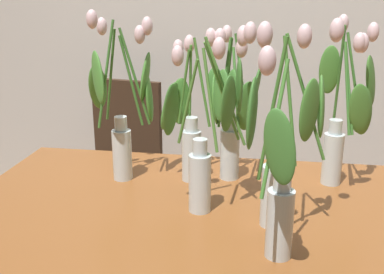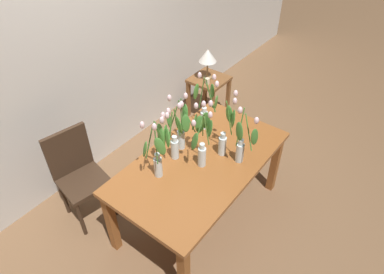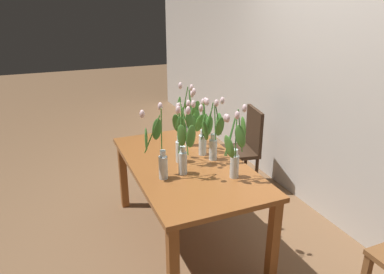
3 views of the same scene
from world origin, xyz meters
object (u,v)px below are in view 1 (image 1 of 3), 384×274
object	(u,v)px
tulip_vase_4	(275,189)
tulip_vase_1	(122,114)
tulip_vase_3	(209,136)
tulip_vase_0	(232,119)
tulip_vase_6	(344,120)
dining_chair	(120,158)
dining_table	(214,232)
tulip_vase_5	(191,127)
tulip_vase_2	(286,163)

from	to	relation	value
tulip_vase_4	tulip_vase_1	bearing A→B (deg)	138.81
tulip_vase_3	tulip_vase_4	distance (m)	0.32
tulip_vase_0	tulip_vase_6	xyz separation A→B (m)	(0.37, 0.00, 0.01)
tulip_vase_4	dining_chair	size ratio (longest dim) A/B	0.62
tulip_vase_0	tulip_vase_6	distance (m)	0.37
dining_table	tulip_vase_3	bearing A→B (deg)	-127.01
tulip_vase_0	tulip_vase_6	bearing A→B (deg)	0.37
tulip_vase_4	tulip_vase_5	distance (m)	0.57
tulip_vase_6	dining_chair	world-z (taller)	tulip_vase_6
tulip_vase_2	tulip_vase_4	bearing A→B (deg)	-99.96
tulip_vase_2	tulip_vase_0	bearing A→B (deg)	118.05
tulip_vase_6	tulip_vase_4	bearing A→B (deg)	-114.11
dining_table	tulip_vase_3	distance (m)	0.33
dining_table	dining_chair	world-z (taller)	dining_chair
tulip_vase_1	tulip_vase_6	world-z (taller)	tulip_vase_1
dining_table	tulip_vase_5	xyz separation A→B (m)	(-0.11, 0.21, 0.28)
tulip_vase_0	tulip_vase_5	world-z (taller)	tulip_vase_0
tulip_vase_2	tulip_vase_4	xyz separation A→B (m)	(-0.03, -0.18, -0.00)
tulip_vase_3	tulip_vase_6	size ratio (longest dim) A/B	0.99
tulip_vase_1	tulip_vase_5	size ratio (longest dim) A/B	1.11
tulip_vase_1	dining_chair	xyz separation A→B (m)	(-0.27, 0.77, -0.46)
tulip_vase_3	tulip_vase_5	xyz separation A→B (m)	(-0.09, 0.23, -0.04)
tulip_vase_3	tulip_vase_0	bearing A→B (deg)	78.43
tulip_vase_1	tulip_vase_4	bearing A→B (deg)	-41.19
tulip_vase_5	dining_table	bearing A→B (deg)	-62.33
tulip_vase_4	tulip_vase_0	bearing A→B (deg)	105.65
tulip_vase_1	tulip_vase_4	size ratio (longest dim) A/B	1.01
dining_table	tulip_vase_1	distance (m)	0.51
tulip_vase_6	dining_chair	size ratio (longest dim) A/B	0.61
dining_chair	tulip_vase_6	bearing A→B (deg)	-34.90
dining_table	tulip_vase_6	world-z (taller)	tulip_vase_6
tulip_vase_2	tulip_vase_6	xyz separation A→B (m)	(0.20, 0.33, 0.04)
tulip_vase_0	tulip_vase_4	xyz separation A→B (m)	(0.14, -0.51, -0.03)
tulip_vase_3	tulip_vase_5	distance (m)	0.25
dining_table	tulip_vase_0	size ratio (longest dim) A/B	2.95
tulip_vase_4	dining_chair	xyz separation A→B (m)	(-0.79, 1.22, -0.41)
tulip_vase_4	tulip_vase_6	world-z (taller)	tulip_vase_4
tulip_vase_2	tulip_vase_3	distance (m)	0.24
tulip_vase_0	tulip_vase_3	xyz separation A→B (m)	(-0.05, -0.25, 0.01)
dining_table	dining_chair	size ratio (longest dim) A/B	1.72
dining_table	tulip_vase_4	xyz separation A→B (m)	(0.17, -0.28, 0.28)
dining_table	tulip_vase_1	size ratio (longest dim) A/B	2.72
tulip_vase_3	tulip_vase_6	world-z (taller)	tulip_vase_6
tulip_vase_3	tulip_vase_5	bearing A→B (deg)	111.55
tulip_vase_6	tulip_vase_5	bearing A→B (deg)	-177.80
tulip_vase_1	tulip_vase_3	world-z (taller)	tulip_vase_1
tulip_vase_3	tulip_vase_4	world-z (taller)	tulip_vase_4
dining_table	tulip_vase_5	world-z (taller)	tulip_vase_5
dining_table	tulip_vase_4	size ratio (longest dim) A/B	2.75
dining_table	tulip_vase_2	xyz separation A→B (m)	(0.21, -0.10, 0.29)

